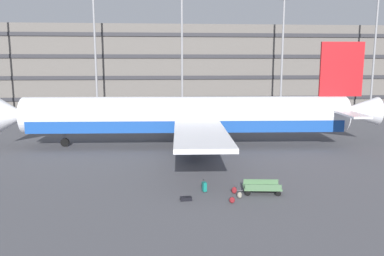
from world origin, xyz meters
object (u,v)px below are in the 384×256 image
at_px(suitcase_large, 186,199).
at_px(backpack_red, 240,195).
at_px(backpack_navy, 234,190).
at_px(suitcase_upright, 204,187).
at_px(airliner, 190,116).
at_px(backpack_orange, 232,200).
at_px(baggage_cart, 262,187).

xyz_separation_m(suitcase_large, backpack_red, (3.62, 0.14, 0.09)).
bearing_deg(backpack_navy, suitcase_upright, 163.95).
bearing_deg(airliner, backpack_navy, -83.24).
relative_size(backpack_orange, backpack_navy, 0.87).
xyz_separation_m(suitcase_upright, backpack_red, (2.21, -1.53, -0.16)).
distance_m(backpack_red, backpack_navy, 0.96).
relative_size(backpack_navy, baggage_cart, 0.16).
height_order(airliner, suitcase_upright, airliner).
bearing_deg(baggage_cart, backpack_navy, 178.13).
xyz_separation_m(airliner, backpack_orange, (1.42, -17.82, -3.05)).
xyz_separation_m(suitcase_upright, backpack_navy, (2.02, -0.58, -0.14)).
bearing_deg(suitcase_upright, suitcase_large, -130.30).
bearing_deg(suitcase_upright, backpack_red, -34.59).
distance_m(suitcase_upright, backpack_navy, 2.11).
xyz_separation_m(airliner, backpack_navy, (1.90, -15.99, -3.01)).
distance_m(backpack_navy, baggage_cart, 1.95).
distance_m(suitcase_large, baggage_cart, 5.48).
bearing_deg(baggage_cart, airliner, 103.44).
bearing_deg(airliner, suitcase_upright, -90.48).
relative_size(suitcase_large, backpack_orange, 1.77).
relative_size(suitcase_large, baggage_cart, 0.24).
height_order(airliner, backpack_navy, airliner).
bearing_deg(suitcase_upright, baggage_cart, -9.25).
relative_size(backpack_red, backpack_navy, 0.91).
xyz_separation_m(suitcase_large, baggage_cart, (5.38, 1.02, 0.31)).
relative_size(airliner, suitcase_upright, 45.79).
bearing_deg(suitcase_upright, airliner, 89.52).
height_order(backpack_red, baggage_cart, baggage_cart).
bearing_deg(backpack_navy, airliner, 96.76).
bearing_deg(baggage_cart, suitcase_upright, 170.75).
xyz_separation_m(backpack_red, baggage_cart, (1.75, 0.88, 0.22)).
bearing_deg(suitcase_large, suitcase_upright, 49.70).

